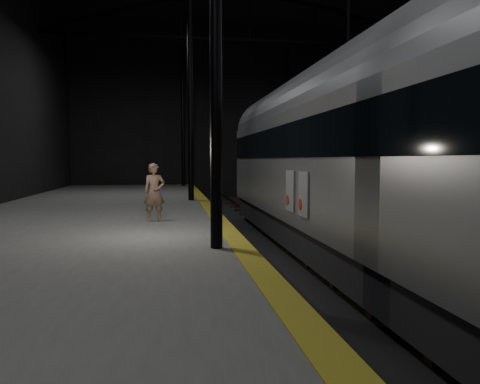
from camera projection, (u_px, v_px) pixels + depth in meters
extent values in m
plane|color=black|center=(324.00, 252.00, 14.68)|extent=(44.00, 44.00, 0.00)
cube|color=#4E4E4C|center=(76.00, 243.00, 13.53)|extent=(9.00, 43.80, 1.00)
cube|color=olive|center=(222.00, 222.00, 14.13)|extent=(0.50, 43.80, 0.01)
cube|color=#3F3328|center=(302.00, 247.00, 14.56)|extent=(0.08, 43.00, 0.14)
cube|color=#3F3328|center=(346.00, 246.00, 14.78)|extent=(0.08, 43.00, 0.14)
cube|color=black|center=(324.00, 250.00, 14.68)|extent=(2.40, 42.00, 0.12)
cylinder|color=black|center=(216.00, 11.00, 9.75)|extent=(0.26, 0.26, 10.00)
cylinder|color=black|center=(190.00, 92.00, 21.59)|extent=(0.26, 0.26, 10.00)
cylinder|color=black|center=(347.00, 96.00, 22.72)|extent=(0.26, 0.26, 10.00)
cylinder|color=black|center=(183.00, 116.00, 33.43)|extent=(0.26, 0.26, 10.00)
cylinder|color=black|center=(286.00, 118.00, 34.56)|extent=(0.26, 0.26, 10.00)
cube|color=black|center=(249.00, 40.00, 27.79)|extent=(23.60, 0.15, 0.18)
cube|color=#919498|center=(348.00, 167.00, 12.63)|extent=(3.06, 21.11, 3.17)
cube|color=black|center=(347.00, 240.00, 12.77)|extent=(2.80, 20.69, 0.90)
cube|color=black|center=(349.00, 140.00, 12.58)|extent=(3.12, 20.79, 0.95)
cylinder|color=slate|center=(349.00, 108.00, 12.52)|extent=(3.00, 20.90, 3.00)
cube|color=black|center=(283.00, 220.00, 20.08)|extent=(1.90, 2.32, 0.37)
cube|color=silver|center=(303.00, 194.00, 11.40)|extent=(0.04, 0.79, 1.11)
cube|color=silver|center=(290.00, 191.00, 12.65)|extent=(0.04, 0.79, 1.11)
cylinder|color=#A42514|center=(300.00, 204.00, 11.60)|extent=(0.03, 0.27, 0.27)
cylinder|color=#A42514|center=(288.00, 200.00, 12.85)|extent=(0.03, 0.27, 0.27)
imported|color=#8C6956|center=(154.00, 192.00, 14.38)|extent=(0.73, 0.55, 1.79)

